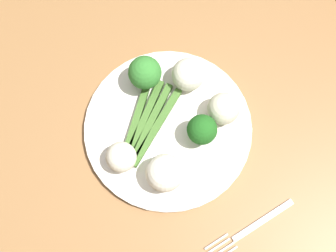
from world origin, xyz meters
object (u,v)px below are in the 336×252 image
at_px(plate, 168,128).
at_px(cauliflower_front_left, 223,109).
at_px(asparagus_bundle, 147,122).
at_px(cauliflower_front, 121,157).
at_px(dining_table, 165,132).
at_px(cauliflower_edge, 165,173).
at_px(broccoli_back, 202,130).
at_px(fork, 250,229).
at_px(chair, 328,9).
at_px(broccoli_near_center, 145,73).
at_px(cauliflower_near_fork, 188,75).

height_order(plate, cauliflower_front_left, cauliflower_front_left).
height_order(asparagus_bundle, cauliflower_front, cauliflower_front).
relative_size(plate, cauliflower_front_left, 5.27).
distance_m(dining_table, cauliflower_front_left, 0.20).
bearing_deg(cauliflower_edge, broccoli_back, -61.54).
relative_size(asparagus_bundle, cauliflower_front_left, 2.64).
distance_m(cauliflower_edge, fork, 0.17).
bearing_deg(cauliflower_front_left, chair, -61.15).
bearing_deg(cauliflower_front, plate, -72.91).
xyz_separation_m(plate, cauliflower_front, (-0.03, 0.09, 0.03)).
bearing_deg(cauliflower_edge, dining_table, -20.59).
distance_m(dining_table, broccoli_back, 0.19).
bearing_deg(fork, dining_table, -86.80).
relative_size(broccoli_back, cauliflower_front_left, 1.12).
xyz_separation_m(asparagus_bundle, broccoli_near_center, (0.07, -0.02, 0.03)).
xyz_separation_m(asparagus_bundle, cauliflower_edge, (-0.10, 0.00, 0.03)).
relative_size(broccoli_near_center, cauliflower_front_left, 1.27).
bearing_deg(dining_table, cauliflower_front, 121.29).
relative_size(chair, broccoli_back, 13.92).
bearing_deg(cauliflower_edge, cauliflower_front, 48.14).
relative_size(broccoli_back, cauliflower_front, 1.22).
bearing_deg(broccoli_near_center, broccoli_back, -157.00).
relative_size(broccoli_near_center, cauliflower_near_fork, 1.22).
xyz_separation_m(broccoli_near_center, cauliflower_front_left, (-0.10, -0.10, -0.01)).
xyz_separation_m(broccoli_near_center, fork, (-0.30, -0.07, -0.05)).
distance_m(broccoli_near_center, cauliflower_front_left, 0.15).
xyz_separation_m(chair, cauliflower_near_fork, (-0.17, 0.49, 0.31)).
bearing_deg(cauliflower_front, asparagus_bundle, -52.29).
relative_size(cauliflower_near_fork, cauliflower_edge, 0.93).
height_order(dining_table, fork, fork).
relative_size(cauliflower_edge, fork, 0.38).
height_order(chair, cauliflower_edge, chair).
bearing_deg(plate, cauliflower_near_fork, -43.00).
distance_m(cauliflower_front_left, fork, 0.20).
height_order(dining_table, chair, chair).
height_order(asparagus_bundle, broccoli_near_center, broccoli_near_center).
height_order(broccoli_near_center, cauliflower_edge, broccoli_near_center).
height_order(asparagus_bundle, cauliflower_near_fork, cauliflower_near_fork).
xyz_separation_m(cauliflower_edge, cauliflower_front_left, (0.07, -0.13, -0.00)).
relative_size(plate, cauliflower_edge, 4.69).
relative_size(chair, fork, 5.26).
bearing_deg(cauliflower_near_fork, chair, -70.58).
relative_size(plate, fork, 1.77).
xyz_separation_m(cauliflower_near_fork, fork, (-0.28, -0.00, -0.04)).
distance_m(broccoli_back, cauliflower_front_left, 0.06).
xyz_separation_m(plate, broccoli_near_center, (0.09, 0.01, 0.05)).
height_order(broccoli_near_center, cauliflower_near_fork, broccoli_near_center).
height_order(chair, cauliflower_front, chair).
bearing_deg(fork, chair, -148.19).
distance_m(chair, broccoli_back, 0.66).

